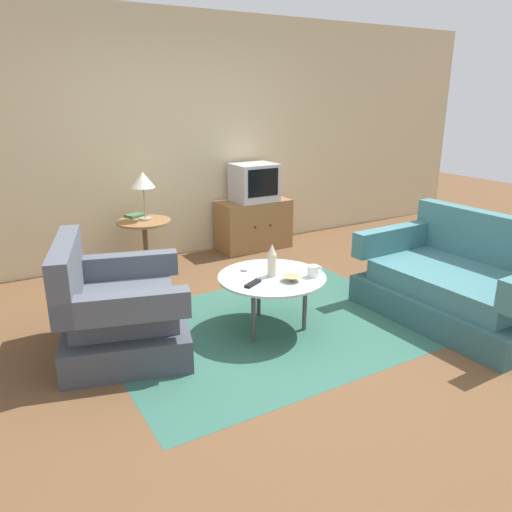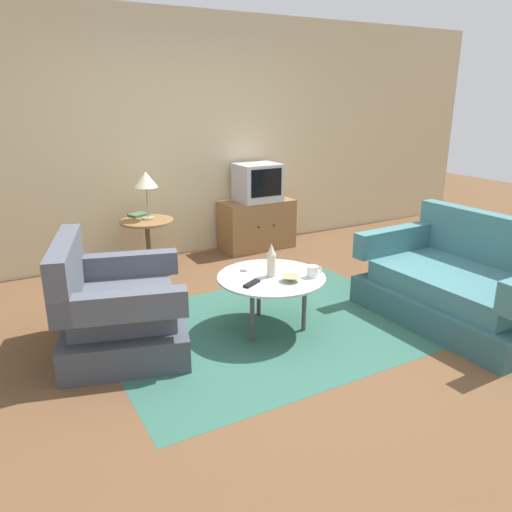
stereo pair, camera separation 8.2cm
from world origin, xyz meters
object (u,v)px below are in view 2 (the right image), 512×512
Objects in this scene: vase at (271,261)px; book at (138,215)px; armchair at (117,312)px; bowl at (291,279)px; couch at (463,287)px; television at (258,182)px; tv_stand at (257,225)px; table_lamp at (146,181)px; side_table at (148,234)px; tv_remote_dark at (252,283)px; mug at (313,271)px; tv_remote_silver at (245,267)px; coffee_table at (271,280)px.

vase is 2.06m from book.
armchair is 7.91× the size of bowl.
television reaches higher than couch.
armchair is 1.33m from bowl.
table_lamp reaches higher than tv_stand.
television reaches higher than armchair.
side_table is 1.89m from tv_remote_dark.
side_table is (0.73, 1.51, 0.13)m from armchair.
television is 2.29m from mug.
armchair is at bearing -142.02° from television.
tv_stand is 2.42m from tv_remote_dark.
tv_remote_dark is 0.37m from tv_remote_silver.
armchair is at bearing 166.20° from vase.
armchair is 1.08m from tv_remote_silver.
table_lamp is at bearing 103.54° from bowl.
armchair is 2.76m from tv_stand.
tv_remote_silver is at bearing 41.72° from tv_remote_dark.
coffee_table is 4.95× the size of tv_remote_dark.
table_lamp is 3.64× the size of mug.
armchair is at bearing 162.14° from mug.
bowl is at bearing -67.63° from coffee_table.
tv_remote_dark is at bearing 84.61° from armchair.
television reaches higher than coffee_table.
vase is (1.16, -0.29, 0.29)m from armchair.
tv_stand is 5.07× the size of tv_remote_dark.
table_lamp is at bearing 67.25° from tv_remote_dark.
vase is at bearing -98.47° from book.
armchair is at bearing -116.26° from table_lamp.
mug reaches higher than coffee_table.
armchair is 1.02m from tv_remote_dark.
vase is at bearing 147.11° from mug.
bowl is at bearing -75.50° from side_table.
couch is at bearing -17.34° from bowl.
tv_stand reaches higher than tv_remote_silver.
table_lamp is at bearing 42.72° from side_table.
couch is 1.52m from bowl.
couch is 11.48× the size of mug.
mug is at bearing 74.71° from tv_remote_silver.
vase is 0.27m from tv_remote_dark.
tv_remote_silver is (1.06, -0.03, 0.17)m from armchair.
coffee_table is 3.22× the size of vase.
vase reaches higher than book.
book is (-1.96, 2.63, 0.31)m from couch.
bowl is (-1.43, 0.45, 0.20)m from couch.
couch is 5.88× the size of vase.
television is at bearing 66.60° from bowl.
table_lamp is 3.18× the size of tv_remote_silver.
mug is at bearing -1.34° from bowl.
bowl is at bearing -97.61° from book.
tv_remote_dark is at bearing -158.88° from vase.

